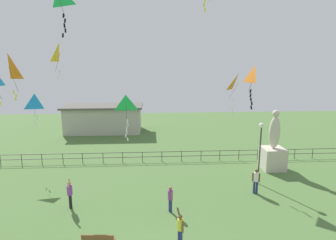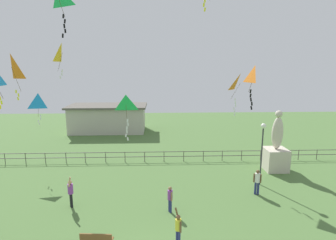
{
  "view_description": "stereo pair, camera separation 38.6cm",
  "coord_description": "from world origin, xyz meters",
  "px_view_note": "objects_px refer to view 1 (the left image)",
  "views": [
    {
      "loc": [
        0.25,
        -9.34,
        8.44
      ],
      "look_at": [
        1.23,
        6.11,
        5.37
      ],
      "focal_mm": 29.25,
      "sensor_mm": 36.0,
      "label": 1
    },
    {
      "loc": [
        0.64,
        -9.36,
        8.44
      ],
      "look_at": [
        1.23,
        6.11,
        5.37
      ],
      "focal_mm": 29.25,
      "sensor_mm": 36.0,
      "label": 2
    }
  ],
  "objects_px": {
    "statue_monument": "(273,151)",
    "person_1": "(170,198)",
    "kite_4": "(60,53)",
    "kite_3": "(238,85)",
    "kite_5": "(9,68)",
    "kite_1": "(126,106)",
    "person_0": "(256,179)",
    "lamppost": "(261,140)",
    "kite_8": "(35,102)",
    "person_5": "(180,227)",
    "person_3": "(70,192)",
    "kite_0": "(254,77)"
  },
  "relations": [
    {
      "from": "kite_5",
      "to": "kite_3",
      "type": "bearing_deg",
      "value": 10.58
    },
    {
      "from": "kite_5",
      "to": "person_5",
      "type": "bearing_deg",
      "value": -28.11
    },
    {
      "from": "person_5",
      "to": "kite_3",
      "type": "relative_size",
      "value": 0.61
    },
    {
      "from": "lamppost",
      "to": "kite_8",
      "type": "xyz_separation_m",
      "value": [
        -16.99,
        4.15,
        2.29
      ]
    },
    {
      "from": "kite_3",
      "to": "kite_4",
      "type": "xyz_separation_m",
      "value": [
        -12.44,
        0.16,
        2.18
      ]
    },
    {
      "from": "person_0",
      "to": "kite_1",
      "type": "bearing_deg",
      "value": -170.53
    },
    {
      "from": "person_1",
      "to": "person_5",
      "type": "bearing_deg",
      "value": -85.36
    },
    {
      "from": "kite_0",
      "to": "kite_8",
      "type": "bearing_deg",
      "value": 150.31
    },
    {
      "from": "statue_monument",
      "to": "kite_5",
      "type": "xyz_separation_m",
      "value": [
        -18.24,
        -4.28,
        6.8
      ]
    },
    {
      "from": "person_3",
      "to": "kite_3",
      "type": "height_order",
      "value": "kite_3"
    },
    {
      "from": "person_5",
      "to": "kite_8",
      "type": "height_order",
      "value": "kite_8"
    },
    {
      "from": "kite_5",
      "to": "lamppost",
      "type": "bearing_deg",
      "value": 5.38
    },
    {
      "from": "kite_0",
      "to": "kite_8",
      "type": "xyz_separation_m",
      "value": [
        -14.64,
        8.35,
        -2.32
      ]
    },
    {
      "from": "person_5",
      "to": "kite_4",
      "type": "relative_size",
      "value": 0.77
    },
    {
      "from": "kite_3",
      "to": "kite_5",
      "type": "bearing_deg",
      "value": -169.42
    },
    {
      "from": "kite_1",
      "to": "kite_8",
      "type": "distance_m",
      "value": 10.58
    },
    {
      "from": "person_1",
      "to": "kite_3",
      "type": "relative_size",
      "value": 0.52
    },
    {
      "from": "kite_0",
      "to": "kite_4",
      "type": "relative_size",
      "value": 0.94
    },
    {
      "from": "person_3",
      "to": "kite_4",
      "type": "relative_size",
      "value": 0.83
    },
    {
      "from": "person_3",
      "to": "person_1",
      "type": "bearing_deg",
      "value": -7.96
    },
    {
      "from": "lamppost",
      "to": "kite_5",
      "type": "relative_size",
      "value": 1.63
    },
    {
      "from": "person_3",
      "to": "kite_1",
      "type": "height_order",
      "value": "kite_1"
    },
    {
      "from": "lamppost",
      "to": "kite_8",
      "type": "bearing_deg",
      "value": 166.29
    },
    {
      "from": "kite_3",
      "to": "kite_0",
      "type": "bearing_deg",
      "value": -99.49
    },
    {
      "from": "person_1",
      "to": "kite_5",
      "type": "bearing_deg",
      "value": 167.61
    },
    {
      "from": "kite_8",
      "to": "kite_3",
      "type": "bearing_deg",
      "value": -10.69
    },
    {
      "from": "kite_3",
      "to": "kite_1",
      "type": "bearing_deg",
      "value": -151.82
    },
    {
      "from": "kite_0",
      "to": "kite_1",
      "type": "distance_m",
      "value": 7.1
    },
    {
      "from": "statue_monument",
      "to": "kite_4",
      "type": "height_order",
      "value": "kite_4"
    },
    {
      "from": "person_5",
      "to": "kite_8",
      "type": "bearing_deg",
      "value": 134.56
    },
    {
      "from": "person_5",
      "to": "kite_0",
      "type": "xyz_separation_m",
      "value": [
        4.06,
        2.39,
        6.96
      ]
    },
    {
      "from": "kite_3",
      "to": "kite_8",
      "type": "distance_m",
      "value": 15.9
    },
    {
      "from": "lamppost",
      "to": "kite_4",
      "type": "distance_m",
      "value": 15.19
    },
    {
      "from": "statue_monument",
      "to": "kite_4",
      "type": "relative_size",
      "value": 2.05
    },
    {
      "from": "kite_1",
      "to": "kite_3",
      "type": "relative_size",
      "value": 0.88
    },
    {
      "from": "person_5",
      "to": "kite_1",
      "type": "relative_size",
      "value": 0.69
    },
    {
      "from": "kite_8",
      "to": "person_5",
      "type": "bearing_deg",
      "value": -45.44
    },
    {
      "from": "lamppost",
      "to": "kite_0",
      "type": "bearing_deg",
      "value": -119.16
    },
    {
      "from": "person_1",
      "to": "kite_4",
      "type": "height_order",
      "value": "kite_4"
    },
    {
      "from": "person_3",
      "to": "person_5",
      "type": "distance_m",
      "value": 7.34
    },
    {
      "from": "person_5",
      "to": "person_1",
      "type": "bearing_deg",
      "value": 94.64
    },
    {
      "from": "lamppost",
      "to": "kite_1",
      "type": "bearing_deg",
      "value": -162.33
    },
    {
      "from": "kite_1",
      "to": "kite_3",
      "type": "height_order",
      "value": "kite_3"
    },
    {
      "from": "person_5",
      "to": "statue_monument",
      "type": "bearing_deg",
      "value": 47.11
    },
    {
      "from": "person_1",
      "to": "kite_1",
      "type": "height_order",
      "value": "kite_1"
    },
    {
      "from": "statue_monument",
      "to": "person_1",
      "type": "distance_m",
      "value": 10.97
    },
    {
      "from": "statue_monument",
      "to": "kite_3",
      "type": "xyz_separation_m",
      "value": [
        -3.74,
        -1.57,
        5.59
      ]
    },
    {
      "from": "kite_3",
      "to": "kite_5",
      "type": "distance_m",
      "value": 14.8
    },
    {
      "from": "kite_5",
      "to": "kite_8",
      "type": "xyz_separation_m",
      "value": [
        -1.04,
        5.65,
        -2.74
      ]
    },
    {
      "from": "statue_monument",
      "to": "kite_0",
      "type": "bearing_deg",
      "value": -123.62
    }
  ]
}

